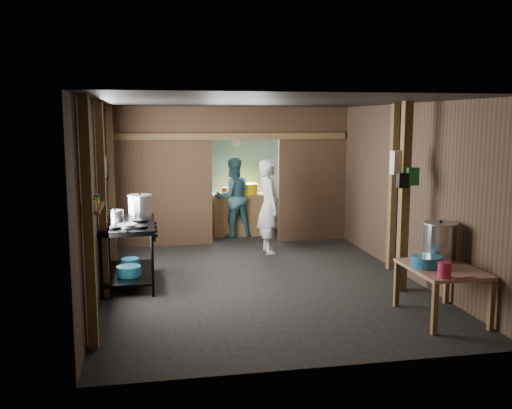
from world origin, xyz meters
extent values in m
cube|color=black|center=(0.00, 0.00, 0.00)|extent=(4.50, 7.00, 0.00)
cube|color=black|center=(0.00, 0.00, 2.60)|extent=(4.50, 7.00, 0.00)
cube|color=#473624|center=(0.00, 3.50, 1.30)|extent=(4.50, 0.00, 2.60)
cube|color=#473624|center=(0.00, -3.50, 1.30)|extent=(4.50, 0.00, 2.60)
cube|color=#473624|center=(-2.25, 0.00, 1.30)|extent=(0.00, 7.00, 2.60)
cube|color=#473624|center=(2.25, 0.00, 1.30)|extent=(0.00, 7.00, 2.60)
cube|color=#503522|center=(-1.32, 2.20, 1.30)|extent=(1.85, 0.10, 2.60)
cube|color=#503522|center=(1.57, 2.20, 1.30)|extent=(1.35, 0.10, 2.60)
cube|color=#503522|center=(0.25, 2.20, 2.30)|extent=(1.30, 0.10, 0.60)
cube|color=#7BB7B6|center=(0.00, 3.44, 1.25)|extent=(4.40, 0.06, 2.50)
cube|color=brown|center=(0.30, 2.95, 0.42)|extent=(1.20, 0.50, 0.85)
cylinder|color=silver|center=(0.25, 3.40, 1.90)|extent=(0.20, 0.03, 0.20)
cube|color=brown|center=(-2.18, -2.60, 1.30)|extent=(0.10, 0.12, 2.60)
cube|color=brown|center=(-2.18, -0.80, 1.30)|extent=(0.10, 0.12, 2.60)
cube|color=brown|center=(-2.18, 1.20, 1.30)|extent=(0.10, 0.12, 2.60)
cube|color=brown|center=(2.18, -0.20, 1.30)|extent=(0.10, 0.12, 2.60)
cube|color=brown|center=(1.85, -1.30, 1.30)|extent=(0.12, 0.12, 2.60)
cube|color=brown|center=(0.00, 2.15, 2.05)|extent=(4.40, 0.12, 0.12)
cylinder|color=gray|center=(-2.21, 0.40, 1.65)|extent=(0.03, 0.34, 0.34)
cylinder|color=black|center=(-2.21, 0.80, 1.55)|extent=(0.03, 0.30, 0.30)
cube|color=brown|center=(-2.15, -2.10, 1.40)|extent=(0.14, 0.80, 0.03)
cylinder|color=silver|center=(-2.15, -2.35, 1.47)|extent=(0.07, 0.07, 0.10)
cylinder|color=#DCB40B|center=(-2.15, -2.10, 1.47)|extent=(0.08, 0.08, 0.10)
cylinder|color=#1B812C|center=(-2.15, -1.88, 1.47)|extent=(0.06, 0.06, 0.10)
cube|color=silver|center=(1.80, -1.22, 1.78)|extent=(0.22, 0.15, 0.32)
cube|color=#1B812C|center=(1.92, -1.36, 1.60)|extent=(0.16, 0.12, 0.24)
cube|color=black|center=(1.78, -1.38, 1.55)|extent=(0.14, 0.10, 0.20)
cylinder|color=#1D6A8B|center=(-1.88, -0.48, 0.25)|extent=(0.34, 0.34, 0.14)
cylinder|color=#1D6A8B|center=(-1.88, 0.10, 0.23)|extent=(0.27, 0.27, 0.11)
cylinder|color=#1D6A8B|center=(1.65, -2.39, 0.69)|extent=(0.37, 0.37, 0.13)
cylinder|color=#B62147|center=(1.62, -2.85, 0.71)|extent=(0.18, 0.18, 0.18)
cube|color=#BABABA|center=(1.81, -2.94, 0.63)|extent=(0.30, 0.09, 0.01)
cylinder|color=#DCB40B|center=(0.45, 2.95, 0.96)|extent=(0.38, 0.38, 0.21)
cylinder|color=#C83E07|center=(-0.05, 2.95, 0.92)|extent=(0.12, 0.12, 0.14)
imported|color=silver|center=(0.52, 1.29, 0.83)|extent=(0.43, 0.63, 1.67)
imported|color=#32626A|center=(0.09, 2.78, 0.81)|extent=(0.92, 0.79, 1.62)
camera|label=1|loc=(-1.57, -8.44, 2.35)|focal=39.77mm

